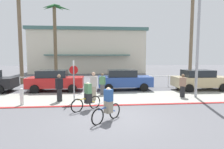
# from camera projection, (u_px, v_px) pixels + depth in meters

# --- Properties ---
(ground_plane) EXTENTS (80.00, 80.00, 0.00)m
(ground_plane) POSITION_uv_depth(u_px,v_px,m) (104.00, 85.00, 18.50)
(ground_plane) COLOR #5B5B60
(sidewalk_strip) EXTENTS (44.00, 4.00, 0.02)m
(sidewalk_strip) POSITION_uv_depth(u_px,v_px,m) (108.00, 98.00, 12.75)
(sidewalk_strip) COLOR #9E9E93
(sidewalk_strip) RESTS_ON ground
(curb_paint) EXTENTS (44.00, 0.24, 0.03)m
(curb_paint) POSITION_uv_depth(u_px,v_px,m) (110.00, 105.00, 10.77)
(curb_paint) COLOR maroon
(curb_paint) RESTS_ON ground
(building_backdrop) EXTENTS (19.46, 12.64, 7.45)m
(building_backdrop) POSITION_uv_depth(u_px,v_px,m) (89.00, 51.00, 35.42)
(building_backdrop) COLOR beige
(building_backdrop) RESTS_ON ground
(rail_fence) EXTENTS (21.50, 0.08, 1.04)m
(rail_fence) POSITION_uv_depth(u_px,v_px,m) (104.00, 78.00, 16.93)
(rail_fence) COLOR white
(rail_fence) RESTS_ON ground
(stop_sign_bike_lane) EXTENTS (0.52, 0.56, 2.56)m
(stop_sign_bike_lane) POSITION_uv_depth(u_px,v_px,m) (74.00, 75.00, 11.40)
(stop_sign_bike_lane) COLOR gray
(stop_sign_bike_lane) RESTS_ON ground
(bollard_2) EXTENTS (0.20, 0.20, 1.00)m
(bollard_2) POSITION_uv_depth(u_px,v_px,m) (22.00, 96.00, 10.80)
(bollard_2) COLOR white
(bollard_2) RESTS_ON ground
(streetlight_curb) EXTENTS (0.24, 2.54, 7.50)m
(streetlight_curb) POSITION_uv_depth(u_px,v_px,m) (200.00, 34.00, 12.27)
(streetlight_curb) COLOR #9EA0A5
(streetlight_curb) RESTS_ON ground
(palm_tree_1) EXTENTS (3.00, 3.18, 9.30)m
(palm_tree_1) POSITION_uv_depth(u_px,v_px,m) (19.00, 16.00, 18.49)
(palm_tree_1) COLOR #756047
(palm_tree_1) RESTS_ON ground
(palm_tree_2) EXTENTS (3.15, 3.31, 8.39)m
(palm_tree_2) POSITION_uv_depth(u_px,v_px,m) (55.00, 26.00, 20.34)
(palm_tree_2) COLOR brown
(palm_tree_2) RESTS_ON ground
(palm_tree_3) EXTENTS (3.40, 3.14, 10.05)m
(palm_tree_3) POSITION_uv_depth(u_px,v_px,m) (192.00, 17.00, 20.55)
(palm_tree_3) COLOR #756047
(palm_tree_3) RESTS_ON ground
(car_red_1) EXTENTS (4.40, 2.02, 1.69)m
(car_red_1) POSITION_uv_depth(u_px,v_px,m) (55.00, 80.00, 15.18)
(car_red_1) COLOR red
(car_red_1) RESTS_ON ground
(car_blue_2) EXTENTS (4.40, 2.02, 1.69)m
(car_blue_2) POSITION_uv_depth(u_px,v_px,m) (124.00, 80.00, 15.69)
(car_blue_2) COLOR #284793
(car_blue_2) RESTS_ON ground
(car_tan_3) EXTENTS (4.40, 2.02, 1.69)m
(car_tan_3) POSITION_uv_depth(u_px,v_px,m) (200.00, 80.00, 15.57)
(car_tan_3) COLOR tan
(car_tan_3) RESTS_ON ground
(cyclist_blue_0) EXTENTS (1.34, 1.31, 1.50)m
(cyclist_blue_0) POSITION_uv_depth(u_px,v_px,m) (108.00, 105.00, 8.14)
(cyclist_blue_0) COLOR black
(cyclist_blue_0) RESTS_ON ground
(cyclist_yellow_1) EXTENTS (1.50, 1.12, 1.50)m
(cyclist_yellow_1) POSITION_uv_depth(u_px,v_px,m) (87.00, 97.00, 9.82)
(cyclist_yellow_1) COLOR black
(cyclist_yellow_1) RESTS_ON ground
(pedestrian_0) EXTENTS (0.47, 0.43, 1.58)m
(pedestrian_0) POSITION_uv_depth(u_px,v_px,m) (102.00, 85.00, 13.78)
(pedestrian_0) COLOR #4C4C51
(pedestrian_0) RESTS_ON ground
(pedestrian_1) EXTENTS (0.48, 0.45, 1.60)m
(pedestrian_1) POSITION_uv_depth(u_px,v_px,m) (183.00, 87.00, 12.86)
(pedestrian_1) COLOR #232326
(pedestrian_1) RESTS_ON ground
(pedestrian_2) EXTENTS (0.48, 0.45, 1.70)m
(pedestrian_2) POSITION_uv_depth(u_px,v_px,m) (59.00, 89.00, 11.64)
(pedestrian_2) COLOR #232326
(pedestrian_2) RESTS_ON ground
(pedestrian_3) EXTENTS (0.42, 0.34, 1.81)m
(pedestrian_3) POSITION_uv_depth(u_px,v_px,m) (94.00, 87.00, 12.08)
(pedestrian_3) COLOR gray
(pedestrian_3) RESTS_ON ground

